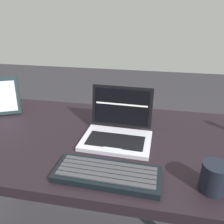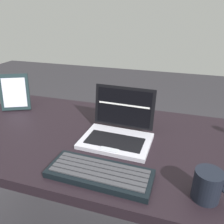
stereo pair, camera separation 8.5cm
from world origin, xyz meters
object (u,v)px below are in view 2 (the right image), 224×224
Objects in this scene: external_keyboard at (100,173)px; coffee_mug at (208,185)px; photo_frame at (15,92)px; laptop_front at (118,131)px.

coffee_mug is (0.31, 0.00, 0.03)m from external_keyboard.
external_keyboard is 0.70m from photo_frame.
laptop_front is at bearing -12.70° from photo_frame.
laptop_front is 1.48× the size of photo_frame.
coffee_mug is (0.91, -0.36, -0.05)m from photo_frame.
external_keyboard is at bearing -31.51° from photo_frame.
laptop_front is at bearing 144.50° from coffee_mug.
laptop_front is 2.38× the size of coffee_mug.
external_keyboard is at bearing -88.74° from laptop_front.
coffee_mug is at bearing -21.64° from photo_frame.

